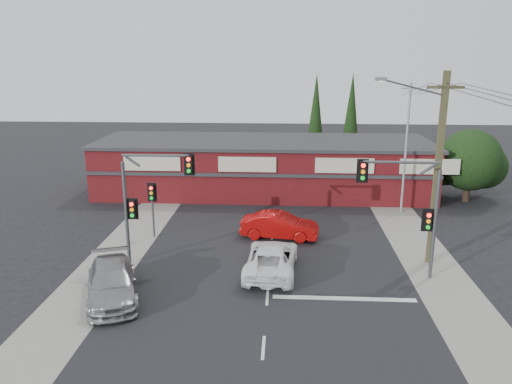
# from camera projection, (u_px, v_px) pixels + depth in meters

# --- Properties ---
(ground) EXTENTS (120.00, 120.00, 0.00)m
(ground) POSITION_uv_depth(u_px,v_px,m) (268.00, 282.00, 24.32)
(ground) COLOR black
(ground) RESTS_ON ground
(road_strip) EXTENTS (14.00, 70.00, 0.01)m
(road_strip) POSITION_uv_depth(u_px,v_px,m) (271.00, 245.00, 29.13)
(road_strip) COLOR black
(road_strip) RESTS_ON ground
(verge_left) EXTENTS (3.00, 70.00, 0.02)m
(verge_left) POSITION_uv_depth(u_px,v_px,m) (128.00, 242.00, 29.61)
(verge_left) COLOR gray
(verge_left) RESTS_ON ground
(verge_right) EXTENTS (3.00, 70.00, 0.02)m
(verge_right) POSITION_uv_depth(u_px,v_px,m) (419.00, 248.00, 28.66)
(verge_right) COLOR gray
(verge_right) RESTS_ON ground
(stop_line) EXTENTS (6.50, 0.35, 0.01)m
(stop_line) POSITION_uv_depth(u_px,v_px,m) (344.00, 298.00, 22.67)
(stop_line) COLOR silver
(stop_line) RESTS_ON ground
(white_suv) EXTENTS (2.80, 5.48, 1.48)m
(white_suv) POSITION_uv_depth(u_px,v_px,m) (271.00, 259.00, 25.31)
(white_suv) COLOR white
(white_suv) RESTS_ON ground
(silver_suv) EXTENTS (3.80, 5.70, 1.53)m
(silver_suv) POSITION_uv_depth(u_px,v_px,m) (112.00, 282.00, 22.56)
(silver_suv) COLOR #949799
(silver_suv) RESTS_ON ground
(red_sedan) EXTENTS (4.85, 2.26, 1.54)m
(red_sedan) POSITION_uv_depth(u_px,v_px,m) (280.00, 226.00, 30.15)
(red_sedan) COLOR #A30B0A
(red_sedan) RESTS_ON ground
(lane_dashes) EXTENTS (0.12, 34.48, 0.01)m
(lane_dashes) POSITION_uv_depth(u_px,v_px,m) (267.00, 297.00, 22.81)
(lane_dashes) COLOR silver
(lane_dashes) RESTS_ON ground
(shop_building) EXTENTS (27.30, 8.40, 4.22)m
(shop_building) POSITION_uv_depth(u_px,v_px,m) (263.00, 166.00, 40.17)
(shop_building) COLOR #4A0E12
(shop_building) RESTS_ON ground
(tree_cluster) EXTENTS (5.90, 5.10, 5.50)m
(tree_cluster) POSITION_uv_depth(u_px,v_px,m) (470.00, 163.00, 37.61)
(tree_cluster) COLOR #2D2116
(tree_cluster) RESTS_ON ground
(conifer_near) EXTENTS (1.80, 1.80, 9.25)m
(conifer_near) POSITION_uv_depth(u_px,v_px,m) (316.00, 115.00, 45.80)
(conifer_near) COLOR #2D2116
(conifer_near) RESTS_ON ground
(conifer_far) EXTENTS (1.80, 1.80, 9.25)m
(conifer_far) POSITION_uv_depth(u_px,v_px,m) (351.00, 113.00, 47.53)
(conifer_far) COLOR #2D2116
(conifer_far) RESTS_ON ground
(traffic_mast_left) EXTENTS (3.77, 0.27, 5.97)m
(traffic_mast_left) POSITION_uv_depth(u_px,v_px,m) (145.00, 192.00, 25.58)
(traffic_mast_left) COLOR #47494C
(traffic_mast_left) RESTS_ON ground
(traffic_mast_right) EXTENTS (3.96, 0.27, 5.97)m
(traffic_mast_right) POSITION_uv_depth(u_px,v_px,m) (413.00, 201.00, 23.86)
(traffic_mast_right) COLOR #47494C
(traffic_mast_right) RESTS_ON ground
(pedestal_signal) EXTENTS (0.55, 0.27, 3.38)m
(pedestal_signal) POSITION_uv_depth(u_px,v_px,m) (152.00, 199.00, 29.87)
(pedestal_signal) COLOR #47494C
(pedestal_signal) RESTS_ON ground
(utility_pole) EXTENTS (4.38, 0.59, 10.00)m
(utility_pole) POSITION_uv_depth(u_px,v_px,m) (436.00, 164.00, 25.31)
(utility_pole) COLOR #4A4729
(utility_pole) RESTS_ON ground
(steel_pole) EXTENTS (1.20, 0.16, 9.00)m
(steel_pole) POSITION_uv_depth(u_px,v_px,m) (406.00, 146.00, 34.14)
(steel_pole) COLOR gray
(steel_pole) RESTS_ON ground
(power_lines) EXTENTS (2.01, 29.00, 1.22)m
(power_lines) POSITION_uv_depth(u_px,v_px,m) (489.00, 100.00, 19.09)
(power_lines) COLOR black
(power_lines) RESTS_ON ground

